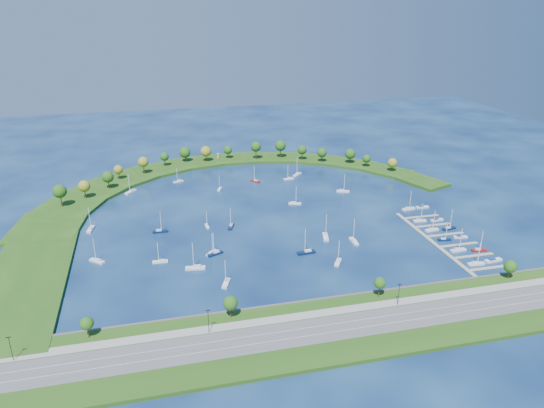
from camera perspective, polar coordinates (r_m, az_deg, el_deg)
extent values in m
plane|color=#07163F|center=(314.06, -0.67, -1.08)|extent=(700.00, 700.00, 0.00)
cube|color=#204512|center=(209.35, 7.41, -13.64)|extent=(420.00, 42.00, 1.60)
cube|color=#474442|center=(225.98, 5.44, -10.61)|extent=(420.00, 1.20, 1.80)
cube|color=#515154|center=(208.85, 7.42, -13.45)|extent=(420.00, 16.00, 0.12)
cube|color=gray|center=(217.31, 6.37, -11.86)|extent=(420.00, 5.00, 0.12)
cube|color=silver|center=(206.93, 7.67, -13.81)|extent=(420.00, 0.15, 0.02)
cube|color=silver|center=(210.71, 7.17, -13.06)|extent=(420.00, 0.15, 0.02)
cylinder|color=#382314|center=(212.48, -19.80, -13.25)|extent=(0.56, 0.56, 4.90)
sphere|color=#1F4A12|center=(210.59, -19.92, -12.46)|extent=(5.20, 5.20, 5.20)
cylinder|color=#382314|center=(212.08, -4.61, -11.88)|extent=(0.56, 0.56, 5.25)
sphere|color=#1F4A12|center=(210.00, -4.64, -11.01)|extent=(6.00, 6.00, 6.00)
cylinder|color=#382314|center=(229.31, 11.84, -9.48)|extent=(0.56, 0.56, 5.60)
sphere|color=#1F4A12|center=(227.39, 11.91, -8.65)|extent=(5.20, 5.20, 5.20)
cylinder|color=#382314|center=(262.22, 24.88, -7.08)|extent=(0.56, 0.56, 4.90)
sphere|color=#1F4A12|center=(260.62, 25.01, -6.38)|extent=(6.00, 6.00, 6.00)
cylinder|color=black|center=(209.48, -27.06, -14.20)|extent=(0.24, 0.24, 10.00)
cylinder|color=black|center=(203.14, -7.10, -12.86)|extent=(0.24, 0.24, 10.00)
cylinder|color=black|center=(224.22, 13.93, -9.79)|extent=(0.24, 0.24, 10.00)
cube|color=#204512|center=(319.56, -23.74, -2.41)|extent=(43.73, 48.72, 2.00)
cube|color=#204512|center=(345.50, -21.75, -0.35)|extent=(50.23, 54.30, 2.00)
cube|color=#204512|center=(368.83, -19.02, 1.37)|extent=(54.07, 56.09, 2.00)
cube|color=#204512|center=(388.78, -15.75, 2.76)|extent=(55.20, 54.07, 2.00)
cube|color=#204512|center=(404.77, -12.10, 3.83)|extent=(53.65, 48.47, 2.00)
cube|color=#204512|center=(416.37, -8.18, 4.59)|extent=(49.62, 39.75, 2.00)
cube|color=#204512|center=(423.29, -4.09, 5.04)|extent=(44.32, 29.96, 2.00)
cube|color=#204512|center=(425.38, 0.07, 5.18)|extent=(49.49, 38.05, 2.00)
cube|color=#204512|center=(422.56, 4.23, 5.01)|extent=(51.13, 44.12, 2.00)
cube|color=#204512|center=(414.92, 8.30, 4.53)|extent=(49.19, 47.96, 2.00)
cube|color=#204512|center=(402.64, 12.18, 3.73)|extent=(43.90, 49.49, 2.00)
cube|color=#204512|center=(386.03, 15.79, 2.62)|extent=(35.67, 48.74, 2.00)
cube|color=#204512|center=(270.30, -25.43, -7.06)|extent=(36.00, 130.81, 1.90)
cylinder|color=#382314|center=(343.72, -22.43, 0.38)|extent=(0.56, 0.56, 8.59)
sphere|color=#1F4A12|center=(341.76, -22.57, 1.32)|extent=(8.56, 8.56, 8.56)
cylinder|color=#382314|center=(353.48, -20.09, 1.12)|extent=(0.56, 0.56, 6.78)
sphere|color=#696217|center=(351.90, -20.19, 1.87)|extent=(7.63, 7.63, 7.63)
cylinder|color=#382314|center=(367.12, -17.73, 2.15)|extent=(0.56, 0.56, 6.71)
sphere|color=#1F4A12|center=(365.59, -17.82, 2.89)|extent=(8.00, 8.00, 8.00)
cylinder|color=#382314|center=(384.75, -16.68, 3.08)|extent=(0.56, 0.56, 5.86)
sphere|color=#696217|center=(383.49, -16.75, 3.68)|extent=(6.65, 6.65, 6.65)
cylinder|color=#382314|center=(392.24, -14.08, 3.82)|extent=(0.56, 0.56, 7.46)
sphere|color=#696217|center=(390.73, -14.15, 4.55)|extent=(7.75, 7.75, 7.75)
cylinder|color=#382314|center=(407.44, -11.84, 4.58)|extent=(0.56, 0.56, 6.27)
sphere|color=#1F4A12|center=(406.19, -11.89, 5.18)|extent=(6.65, 6.65, 6.65)
cylinder|color=#382314|center=(416.24, -9.63, 5.06)|extent=(0.56, 0.56, 5.74)
sphere|color=#1F4A12|center=(414.98, -9.67, 5.67)|extent=(8.73, 8.73, 8.73)
cylinder|color=#382314|center=(414.39, -7.35, 5.17)|extent=(0.56, 0.56, 6.52)
sphere|color=#696217|center=(413.03, -7.38, 5.83)|extent=(8.49, 8.49, 8.49)
cylinder|color=#382314|center=(420.85, -4.92, 5.46)|extent=(0.56, 0.56, 5.59)
sphere|color=#1F4A12|center=(419.72, -4.94, 6.00)|extent=(6.83, 6.83, 6.83)
cylinder|color=#382314|center=(416.62, -1.80, 5.59)|extent=(0.56, 0.56, 8.85)
sphere|color=#1F4A12|center=(414.99, -1.81, 6.40)|extent=(8.33, 8.33, 8.33)
cylinder|color=#382314|center=(420.83, 0.94, 5.73)|extent=(0.56, 0.56, 8.30)
sphere|color=#1F4A12|center=(419.27, 0.95, 6.50)|extent=(8.75, 8.75, 8.75)
cylinder|color=#382314|center=(415.61, 3.36, 5.39)|extent=(0.56, 0.56, 6.89)
sphere|color=#1F4A12|center=(414.27, 3.37, 6.04)|extent=(7.37, 7.37, 7.37)
cylinder|color=#382314|center=(411.69, 5.56, 5.10)|extent=(0.56, 0.56, 6.04)
sphere|color=#1F4A12|center=(410.44, 5.59, 5.71)|extent=(7.55, 7.55, 7.55)
cylinder|color=#382314|center=(411.03, 8.66, 4.92)|extent=(0.56, 0.56, 5.94)
sphere|color=#1F4A12|center=(409.75, 8.70, 5.54)|extent=(8.23, 8.23, 8.23)
cylinder|color=#382314|center=(404.02, 10.44, 4.46)|extent=(0.56, 0.56, 5.18)
sphere|color=#1F4A12|center=(402.92, 10.48, 4.99)|extent=(6.48, 6.48, 6.48)
cylinder|color=#382314|center=(397.02, 13.21, 3.93)|extent=(0.56, 0.56, 5.06)
sphere|color=#696217|center=(395.87, 13.26, 4.48)|extent=(7.25, 7.25, 7.25)
cylinder|color=gray|center=(423.11, -6.01, 5.36)|extent=(2.20, 2.20, 3.54)
cylinder|color=gray|center=(422.59, -6.02, 5.61)|extent=(2.60, 2.60, 0.30)
cube|color=gray|center=(290.29, 17.43, -4.04)|extent=(2.20, 82.00, 0.40)
cube|color=gray|center=(272.75, 23.13, -6.55)|extent=(22.00, 2.00, 0.40)
cylinder|color=#382314|center=(279.04, 24.95, -6.16)|extent=(0.36, 0.36, 1.60)
cube|color=gray|center=(282.02, 21.58, -5.38)|extent=(22.00, 2.00, 0.40)
cylinder|color=#382314|center=(288.11, 23.37, -5.03)|extent=(0.36, 0.36, 1.60)
cube|color=gray|center=(291.60, 20.13, -4.27)|extent=(22.00, 2.00, 0.40)
cylinder|color=#382314|center=(297.49, 21.89, -3.96)|extent=(0.36, 0.36, 1.60)
cube|color=gray|center=(301.45, 18.78, -3.24)|extent=(22.00, 2.00, 0.40)
cylinder|color=#382314|center=(307.14, 20.51, -2.95)|extent=(0.36, 0.36, 1.60)
cube|color=gray|center=(311.54, 17.52, -2.27)|extent=(22.00, 2.00, 0.40)
cylinder|color=#382314|center=(317.06, 19.22, -2.01)|extent=(0.36, 0.36, 1.60)
cube|color=gray|center=(321.86, 16.34, -1.36)|extent=(22.00, 2.00, 0.40)
cylinder|color=#382314|center=(327.21, 18.01, -1.13)|extent=(0.36, 0.36, 1.60)
cube|color=silver|center=(361.52, -15.45, 1.31)|extent=(8.08, 9.07, 1.14)
cube|color=silver|center=(361.87, -15.37, 1.50)|extent=(3.55, 3.77, 0.80)
cylinder|color=silver|center=(358.71, -15.64, 2.32)|extent=(0.32, 0.32, 12.86)
cube|color=maroon|center=(370.12, -1.90, 2.56)|extent=(6.43, 7.82, 0.96)
cube|color=silver|center=(369.34, -1.81, 2.65)|extent=(2.89, 3.19, 0.67)
cylinder|color=silver|center=(368.67, -1.99, 3.44)|extent=(0.32, 0.32, 10.79)
cube|color=#09183A|center=(295.88, -4.59, -2.52)|extent=(4.99, 8.71, 1.01)
cube|color=silver|center=(296.29, -4.57, -2.31)|extent=(2.53, 3.32, 0.71)
cylinder|color=silver|center=(292.82, -4.65, -1.47)|extent=(0.32, 0.32, 11.34)
cube|color=silver|center=(238.93, -5.12, -8.78)|extent=(5.41, 8.97, 1.04)
cube|color=silver|center=(239.22, -5.09, -8.50)|extent=(2.69, 3.45, 0.73)
cylinder|color=silver|center=(235.19, -5.21, -7.52)|extent=(0.32, 0.32, 11.71)
cube|color=#09183A|center=(265.72, -6.35, -5.52)|extent=(8.66, 5.51, 1.01)
cube|color=silver|center=(265.72, -6.20, -5.31)|extent=(3.36, 2.68, 0.71)
cylinder|color=silver|center=(262.68, -6.53, -4.36)|extent=(0.32, 0.32, 11.36)
cube|color=silver|center=(375.13, 1.86, 2.82)|extent=(7.82, 2.64, 0.92)
cube|color=silver|center=(375.12, 1.97, 2.94)|extent=(2.79, 1.68, 0.65)
cylinder|color=silver|center=(373.15, 1.78, 3.63)|extent=(0.32, 0.32, 10.40)
cube|color=#09183A|center=(295.58, -12.32, -3.01)|extent=(8.57, 2.68, 1.02)
cube|color=silver|center=(295.25, -12.50, -2.87)|extent=(3.03, 1.77, 0.71)
cylinder|color=silver|center=(293.08, -12.29, -1.89)|extent=(0.32, 0.32, 11.46)
cube|color=silver|center=(253.26, -8.53, -7.06)|extent=(9.94, 4.13, 1.16)
cube|color=silver|center=(252.73, -8.32, -6.86)|extent=(3.62, 2.38, 0.81)
cylinder|color=silver|center=(250.02, -8.79, -5.64)|extent=(0.32, 0.32, 13.01)
cube|color=silver|center=(328.78, 2.57, 0.05)|extent=(8.40, 4.64, 0.97)
cube|color=silver|center=(328.49, 2.43, 0.19)|extent=(3.18, 2.38, 0.68)
cylinder|color=silver|center=(326.64, 2.70, 1.02)|extent=(0.32, 0.32, 10.93)
cube|color=silver|center=(271.32, -18.90, -6.04)|extent=(8.04, 7.65, 1.04)
cube|color=silver|center=(270.33, -18.79, -5.92)|extent=(3.39, 3.30, 0.73)
cylinder|color=silver|center=(269.03, -19.16, -4.80)|extent=(0.32, 0.32, 11.71)
cube|color=silver|center=(280.73, 9.09, -4.12)|extent=(2.75, 9.14, 1.09)
cube|color=silver|center=(279.57, 9.17, -4.02)|extent=(1.85, 3.22, 0.76)
cylinder|color=silver|center=(278.54, 9.12, -2.82)|extent=(0.32, 0.32, 12.26)
cube|color=silver|center=(257.93, 7.36, -6.46)|extent=(6.20, 8.09, 0.97)
cube|color=silver|center=(256.84, 7.33, -6.38)|extent=(2.84, 3.25, 0.68)
cylinder|color=silver|center=(255.78, 7.45, -5.21)|extent=(0.32, 0.32, 10.95)
cube|color=silver|center=(266.91, -6.69, -5.42)|extent=(6.88, 6.80, 0.91)
cube|color=silver|center=(266.04, -6.80, -5.34)|extent=(2.93, 2.91, 0.64)
cylinder|color=silver|center=(264.87, -6.66, -4.30)|extent=(0.32, 0.32, 10.21)
cube|color=#09183A|center=(265.64, 3.83, -5.42)|extent=(9.72, 3.37, 1.15)
cube|color=silver|center=(265.53, 4.03, -5.21)|extent=(3.47, 2.11, 0.80)
cylinder|color=silver|center=(262.28, 3.71, -4.08)|extent=(0.32, 0.32, 12.89)
cube|color=silver|center=(283.78, 5.98, -3.65)|extent=(5.04, 10.08, 1.16)
cube|color=silver|center=(284.24, 5.97, -3.39)|extent=(2.69, 3.76, 0.82)
cylinder|color=silver|center=(280.13, 6.05, -2.40)|extent=(0.32, 0.32, 13.11)
cube|color=silver|center=(353.25, 7.90, 1.42)|extent=(8.98, 5.05, 1.04)
cube|color=silver|center=(352.90, 7.77, 1.56)|extent=(3.41, 2.57, 0.73)
cylinder|color=silver|center=(351.18, 8.07, 2.39)|extent=(0.32, 0.32, 11.69)
cube|color=silver|center=(298.20, -7.25, -2.46)|extent=(2.07, 6.43, 0.76)
cube|color=silver|center=(298.51, -7.28, -2.30)|extent=(1.35, 2.28, 0.53)
cylinder|color=silver|center=(295.88, -7.28, -1.67)|extent=(0.32, 0.32, 8.58)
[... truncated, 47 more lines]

